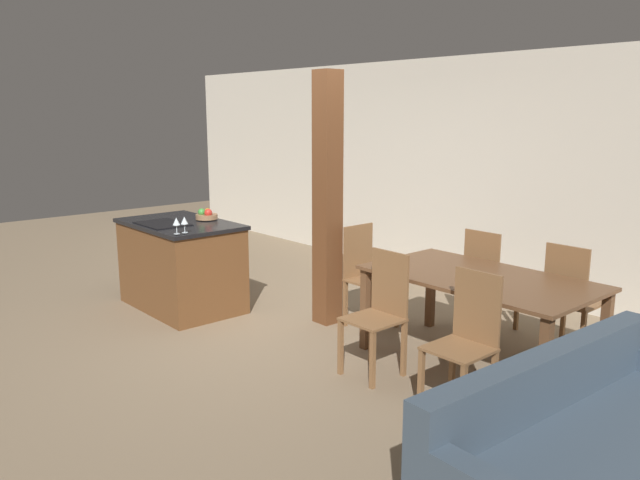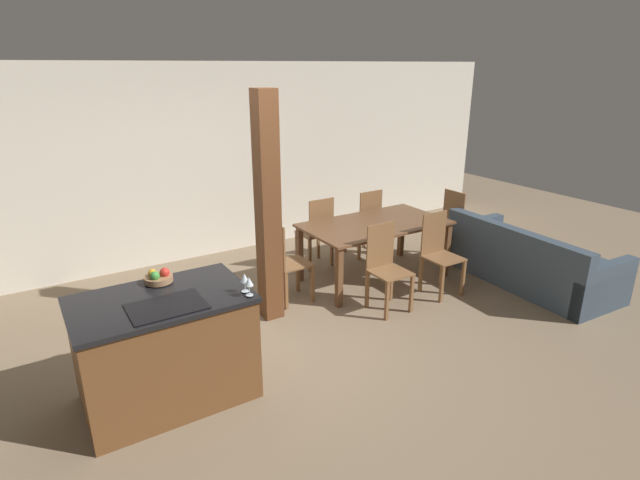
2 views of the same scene
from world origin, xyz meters
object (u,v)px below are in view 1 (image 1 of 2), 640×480
wine_glass_middle (184,221)px  dining_chair_near_right (466,339)px  couch (603,464)px  dining_chair_near_left (380,311)px  dining_chair_far_right (570,298)px  timber_post (327,201)px  dining_table (479,287)px  dining_chair_far_left (487,279)px  kitchen_island (181,265)px  wine_glass_near (176,222)px  fruit_bowl (206,215)px  dining_chair_head_end (366,274)px

wine_glass_middle → dining_chair_near_right: bearing=12.3°
wine_glass_middle → couch: (3.97, 0.18, -0.78)m
wine_glass_middle → dining_chair_near_right: 2.91m
dining_chair_near_left → dining_chair_far_right: (0.82, 1.47, 0.00)m
wine_glass_middle → timber_post: timber_post is taller
dining_table → dining_chair_near_right: size_ratio=1.86×
dining_chair_far_left → timber_post: bearing=38.7°
dining_chair_far_left → kitchen_island: bearing=35.1°
wine_glass_near → dining_chair_far_right: 3.57m
fruit_bowl → dining_chair_near_right: size_ratio=0.24×
dining_chair_near_right → couch: bearing=-20.0°
timber_post → dining_chair_head_end: bearing=35.4°
dining_chair_far_left → timber_post: timber_post is taller
dining_chair_head_end → fruit_bowl: bearing=115.9°
dining_chair_near_left → couch: (2.00, -0.43, -0.24)m
dining_chair_head_end → timber_post: bearing=125.4°
dining_chair_near_left → couch: bearing=-12.1°
dining_chair_far_right → dining_chair_head_end: bearing=23.3°
wine_glass_middle → dining_chair_near_left: bearing=17.2°
couch → dining_chair_far_right: bearing=34.6°
fruit_bowl → dining_chair_far_left: fruit_bowl is taller
wine_glass_near → timber_post: bearing=57.4°
dining_chair_far_left → timber_post: 1.69m
dining_chair_head_end → couch: dining_chair_head_end is taller
dining_chair_near_left → dining_chair_head_end: bearing=140.2°
dining_chair_near_left → timber_post: size_ratio=0.40×
dining_chair_near_left → dining_chair_head_end: (-0.88, 0.73, 0.00)m
kitchen_island → couch: kitchen_island is taller
dining_chair_head_end → wine_glass_near: bearing=142.8°
couch → timber_post: bearing=76.4°
dining_chair_far_right → dining_chair_head_end: same height
kitchen_island → dining_chair_near_right: dining_chair_near_right is taller
wine_glass_near → dining_chair_near_right: wine_glass_near is taller
couch → dining_table: bearing=56.6°
dining_table → couch: size_ratio=0.86×
kitchen_island → dining_chair_head_end: size_ratio=1.38×
kitchen_island → timber_post: bearing=31.6°
dining_chair_near_right → timber_post: size_ratio=0.40×
dining_table → dining_chair_far_left: size_ratio=1.86×
wine_glass_near → fruit_bowl: bearing=129.8°
kitchen_island → dining_chair_far_left: bearing=35.1°
fruit_bowl → dining_chair_far_right: fruit_bowl is taller
dining_chair_far_right → wine_glass_middle: bearing=36.7°
fruit_bowl → timber_post: (1.31, 0.57, 0.24)m
fruit_bowl → couch: bearing=-4.8°
fruit_bowl → dining_chair_near_right: (3.32, 0.05, -0.46)m
wine_glass_near → dining_chair_near_left: bearing=19.4°
kitchen_island → wine_glass_middle: (0.61, -0.27, 0.58)m
dining_table → dining_chair_far_left: (-0.41, 0.73, -0.15)m
wine_glass_near → wine_glass_middle: size_ratio=1.00×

